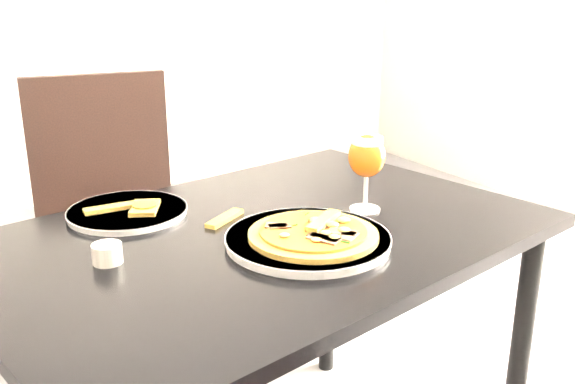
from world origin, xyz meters
TOP-DOWN VIEW (x-y plane):
  - dining_table at (-0.01, 0.33)m, footprint 1.32×1.00m
  - chair_far at (-0.14, 1.08)m, footprint 0.52×0.52m
  - plate_main at (0.03, 0.22)m, footprint 0.46×0.46m
  - pizza at (0.03, 0.21)m, footprint 0.26×0.26m
  - plate_second at (-0.23, 0.58)m, footprint 0.37×0.37m
  - crust_scraps at (-0.22, 0.56)m, footprint 0.18×0.11m
  - loose_crust at (-0.06, 0.43)m, footprint 0.12×0.09m
  - sauce_cup at (-0.35, 0.34)m, footprint 0.06×0.06m
  - beer_glass at (0.25, 0.32)m, footprint 0.09×0.09m

SIDE VIEW (x-z plane):
  - chair_far at x=-0.14m, z-range 0.05..1.04m
  - dining_table at x=-0.01m, z-range 0.28..1.03m
  - loose_crust at x=-0.06m, z-range 0.75..0.76m
  - plate_second at x=-0.23m, z-range 0.75..0.76m
  - plate_main at x=0.03m, z-range 0.75..0.77m
  - crust_scraps at x=-0.22m, z-range 0.76..0.78m
  - sauce_cup at x=-0.35m, z-range 0.75..0.79m
  - pizza at x=0.03m, z-range 0.76..0.79m
  - beer_glass at x=0.25m, z-range 0.79..0.97m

